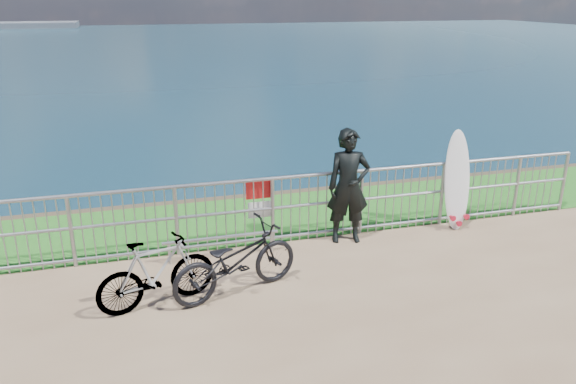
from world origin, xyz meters
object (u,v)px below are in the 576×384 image
object	(u,v)px
surfboard	(457,184)
bicycle_far	(156,272)
surfer	(349,187)
bicycle_near	(236,261)

from	to	relation	value
surfboard	bicycle_far	xyz separation A→B (m)	(-5.05, -1.27, -0.31)
surfer	bicycle_near	distance (m)	2.42
surfer	surfboard	size ratio (longest dim) A/B	1.10
surfboard	bicycle_near	bearing A→B (deg)	-162.91
surfer	bicycle_far	distance (m)	3.34
surfer	bicycle_far	world-z (taller)	surfer
bicycle_near	surfboard	bearing A→B (deg)	-91.45
surfer	surfboard	bearing A→B (deg)	11.13
surfboard	surfer	bearing A→B (deg)	-178.96
surfboard	bicycle_near	size ratio (longest dim) A/B	0.93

